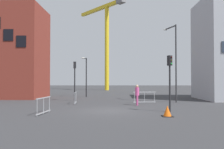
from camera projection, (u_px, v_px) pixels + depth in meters
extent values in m
plane|color=#333335|center=(110.00, 111.00, 16.89)|extent=(160.00, 160.00, 0.00)
cube|color=maroon|center=(14.00, 53.00, 29.07)|extent=(7.22, 6.20, 11.12)
cube|color=black|center=(8.00, 35.00, 25.96)|extent=(1.10, 0.06, 1.30)
cube|color=black|center=(21.00, 41.00, 25.91)|extent=(1.10, 0.06, 1.30)
cylinder|color=yellow|center=(107.00, 49.00, 51.22)|extent=(0.90, 0.90, 18.07)
cube|color=yellow|center=(100.00, 8.00, 53.33)|extent=(10.02, 11.07, 0.70)
cube|color=slate|center=(121.00, 0.00, 47.98)|extent=(2.09, 2.14, 1.10)
cylinder|color=#2D2D30|center=(176.00, 63.00, 23.15)|extent=(0.14, 0.14, 7.70)
cube|color=#2D2D30|center=(170.00, 28.00, 24.16)|extent=(0.73, 1.86, 0.10)
ellipsoid|color=silver|center=(165.00, 30.00, 25.08)|extent=(0.44, 0.24, 0.16)
cylinder|color=black|center=(86.00, 77.00, 30.76)|extent=(0.14, 0.14, 5.09)
cube|color=black|center=(85.00, 58.00, 30.19)|extent=(0.35, 1.28, 0.10)
ellipsoid|color=silver|center=(83.00, 58.00, 29.57)|extent=(0.44, 0.24, 0.16)
cylinder|color=black|center=(75.00, 85.00, 24.66)|extent=(0.12, 0.12, 3.44)
cube|color=black|center=(75.00, 65.00, 24.71)|extent=(0.32, 0.34, 0.70)
sphere|color=#390605|center=(75.00, 63.00, 24.89)|extent=(0.11, 0.11, 0.11)
sphere|color=#F2A514|center=(75.00, 65.00, 24.88)|extent=(0.11, 0.11, 0.11)
sphere|color=#07330F|center=(75.00, 67.00, 24.88)|extent=(0.11, 0.11, 0.11)
cylinder|color=#232326|center=(170.00, 89.00, 16.19)|extent=(0.12, 0.12, 3.20)
cube|color=#232326|center=(170.00, 61.00, 16.24)|extent=(0.35, 0.36, 0.70)
sphere|color=#390605|center=(172.00, 57.00, 16.10)|extent=(0.11, 0.11, 0.11)
sphere|color=#3C2905|center=(172.00, 60.00, 16.09)|extent=(0.11, 0.11, 0.11)
sphere|color=green|center=(172.00, 64.00, 16.09)|extent=(0.11, 0.11, 0.11)
cylinder|color=#D14C8C|center=(137.00, 100.00, 20.54)|extent=(0.14, 0.14, 0.85)
cylinder|color=#D14C8C|center=(137.00, 101.00, 20.35)|extent=(0.14, 0.14, 0.85)
cylinder|color=#D14C8C|center=(137.00, 92.00, 20.46)|extent=(0.34, 0.34, 0.70)
sphere|color=tan|center=(137.00, 86.00, 20.47)|extent=(0.23, 0.23, 0.23)
cube|color=#B2B5BA|center=(144.00, 92.00, 22.45)|extent=(2.15, 0.38, 0.06)
cube|color=#B2B5BA|center=(144.00, 102.00, 22.42)|extent=(2.15, 0.38, 0.06)
cylinder|color=#B2B5BA|center=(135.00, 98.00, 22.31)|extent=(0.04, 0.04, 1.05)
cylinder|color=#B2B5BA|center=(144.00, 98.00, 22.43)|extent=(0.04, 0.04, 1.05)
cylinder|color=#B2B5BA|center=(154.00, 97.00, 22.56)|extent=(0.04, 0.04, 1.05)
cube|color=#9EA0A5|center=(44.00, 98.00, 15.23)|extent=(0.24, 2.24, 0.06)
cube|color=#9EA0A5|center=(44.00, 112.00, 15.20)|extent=(0.24, 2.24, 0.06)
cylinder|color=#9EA0A5|center=(37.00, 108.00, 14.21)|extent=(0.04, 0.04, 1.05)
cylinder|color=#9EA0A5|center=(44.00, 106.00, 15.21)|extent=(0.04, 0.04, 1.05)
cylinder|color=#9EA0A5|center=(49.00, 104.00, 16.22)|extent=(0.04, 0.04, 1.05)
cube|color=gray|center=(75.00, 92.00, 21.79)|extent=(0.27, 2.17, 0.06)
cube|color=gray|center=(75.00, 103.00, 21.76)|extent=(0.27, 2.17, 0.06)
cylinder|color=gray|center=(75.00, 99.00, 20.80)|extent=(0.04, 0.04, 1.05)
cylinder|color=gray|center=(75.00, 98.00, 21.77)|extent=(0.04, 0.04, 1.05)
cylinder|color=gray|center=(76.00, 97.00, 22.75)|extent=(0.04, 0.04, 1.05)
cube|color=black|center=(167.00, 116.00, 14.15)|extent=(0.66, 0.66, 0.03)
cone|color=#E55B0F|center=(167.00, 111.00, 14.16)|extent=(0.50, 0.50, 0.66)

